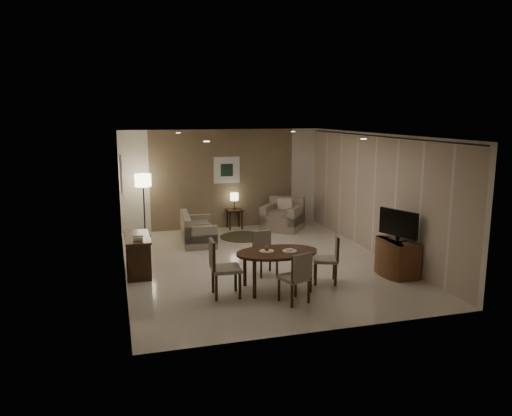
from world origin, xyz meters
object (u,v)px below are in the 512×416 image
object	(u,v)px
chair_left	(226,268)
side_table	(235,219)
chair_near	(294,277)
floor_lamp	(144,206)
chair_far	(266,254)
chair_right	(325,259)
console_desk	(138,255)
armchair	(282,214)
sofa	(198,228)
tv_cabinet	(397,257)
dining_table	(277,270)

from	to	relation	value
chair_left	side_table	xyz separation A→B (m)	(1.35, 4.96, -0.24)
chair_near	floor_lamp	size ratio (longest dim) A/B	0.55
chair_far	chair_right	size ratio (longest dim) A/B	0.92
chair_left	console_desk	bearing A→B (deg)	42.36
chair_near	armchair	distance (m)	5.27
chair_left	sofa	xyz separation A→B (m)	(0.14, 3.75, -0.15)
console_desk	tv_cabinet	distance (m)	5.11
chair_right	sofa	xyz separation A→B (m)	(-1.80, 3.57, -0.10)
tv_cabinet	floor_lamp	world-z (taller)	floor_lamp
chair_far	sofa	distance (m)	2.95
sofa	chair_right	bearing A→B (deg)	-149.45
chair_near	chair_right	xyz separation A→B (m)	(0.91, 0.78, 0.01)
console_desk	chair_far	bearing A→B (deg)	-18.18
sofa	side_table	world-z (taller)	sofa
chair_far	console_desk	bearing A→B (deg)	155.42
dining_table	side_table	world-z (taller)	dining_table
console_desk	chair_near	xyz separation A→B (m)	(2.43, -2.31, 0.07)
chair_right	sofa	size ratio (longest dim) A/B	0.60
dining_table	sofa	xyz separation A→B (m)	(-0.82, 3.66, 0.01)
chair_far	sofa	world-z (taller)	chair_far
tv_cabinet	chair_right	size ratio (longest dim) A/B	0.98
console_desk	chair_near	distance (m)	3.35
chair_far	sofa	bearing A→B (deg)	100.62
chair_right	armchair	world-z (taller)	chair_right
chair_far	tv_cabinet	bearing A→B (deg)	-22.35
chair_near	sofa	size ratio (longest dim) A/B	0.58
chair_near	floor_lamp	distance (m)	5.75
chair_far	chair_right	world-z (taller)	chair_right
tv_cabinet	chair_left	distance (m)	3.50
tv_cabinet	chair_far	size ratio (longest dim) A/B	1.07
tv_cabinet	armchair	xyz separation A→B (m)	(-0.93, 4.24, 0.08)
console_desk	sofa	xyz separation A→B (m)	(1.54, 2.03, -0.02)
chair_right	floor_lamp	xyz separation A→B (m)	(-3.02, 4.56, 0.35)
chair_far	chair_left	xyz separation A→B (m)	(-1.00, -0.93, 0.09)
tv_cabinet	side_table	xyz separation A→B (m)	(-2.14, 4.74, -0.08)
tv_cabinet	armchair	distance (m)	4.34
tv_cabinet	side_table	size ratio (longest dim) A/B	1.67
armchair	side_table	size ratio (longest dim) A/B	1.82
side_table	chair_right	bearing A→B (deg)	-82.89
floor_lamp	chair_far	bearing A→B (deg)	-61.39
chair_near	sofa	xyz separation A→B (m)	(-0.89, 4.34, -0.09)
floor_lamp	chair_near	bearing A→B (deg)	-68.41
chair_left	side_table	world-z (taller)	chair_left
chair_right	dining_table	bearing A→B (deg)	-64.28
dining_table	console_desk	bearing A→B (deg)	145.53
chair_right	tv_cabinet	bearing A→B (deg)	111.55
chair_left	sofa	size ratio (longest dim) A/B	0.67
dining_table	armchair	size ratio (longest dim) A/B	1.53
chair_near	chair_far	size ratio (longest dim) A/B	1.05
side_table	tv_cabinet	bearing A→B (deg)	-65.67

